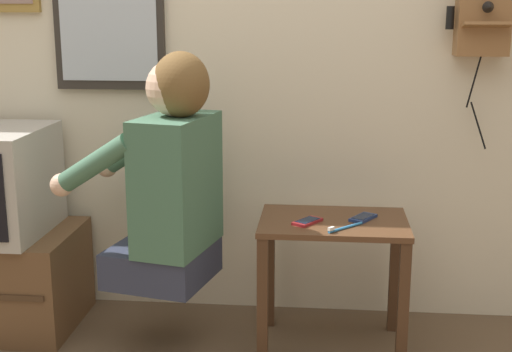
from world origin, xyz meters
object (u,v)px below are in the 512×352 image
person (170,177)px  cell_phone_held (307,221)px  wall_phone_antique (483,12)px  cell_phone_spare (363,218)px  toothbrush (343,228)px

person → cell_phone_held: bearing=-73.5°
wall_phone_antique → cell_phone_spare: size_ratio=5.46×
wall_phone_antique → cell_phone_spare: wall_phone_antique is taller
person → cell_phone_spare: person is taller
cell_phone_spare → cell_phone_held: bearing=-130.6°
toothbrush → wall_phone_antique: bearing=-97.6°
person → cell_phone_held: (0.52, 0.03, -0.17)m
wall_phone_antique → cell_phone_held: (-0.67, -0.35, -0.77)m
cell_phone_held → toothbrush: (0.13, -0.07, 0.00)m
cell_phone_held → toothbrush: size_ratio=1.01×
person → wall_phone_antique: size_ratio=1.18×
person → toothbrush: bearing=-80.2°
wall_phone_antique → cell_phone_held: 1.08m
cell_phone_spare → toothbrush: size_ratio=1.02×
toothbrush → person: bearing=40.8°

